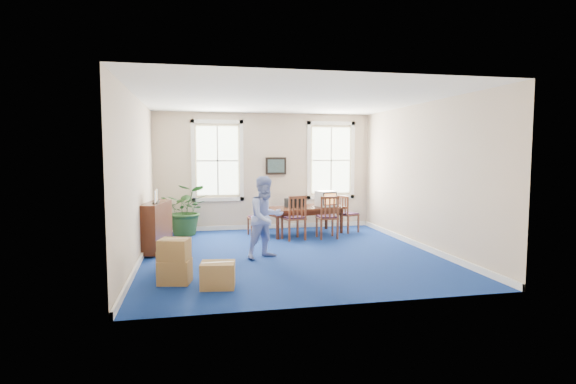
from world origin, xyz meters
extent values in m
plane|color=navy|center=(0.00, 0.00, 0.00)|extent=(6.50, 6.50, 0.00)
plane|color=white|center=(0.00, 0.00, 3.20)|extent=(6.50, 6.50, 0.00)
plane|color=beige|center=(0.00, 3.25, 1.60)|extent=(6.50, 0.00, 6.50)
plane|color=beige|center=(0.00, -3.25, 1.60)|extent=(6.50, 0.00, 6.50)
plane|color=beige|center=(-3.00, 0.00, 1.60)|extent=(0.00, 6.50, 6.50)
plane|color=beige|center=(3.00, 0.00, 1.60)|extent=(0.00, 6.50, 6.50)
cube|color=white|center=(0.00, 3.22, 0.06)|extent=(6.00, 0.04, 0.12)
cube|color=white|center=(-2.97, 0.00, 0.06)|extent=(0.04, 6.50, 0.12)
cube|color=white|center=(2.97, 0.00, 0.06)|extent=(0.04, 6.50, 0.12)
cube|color=white|center=(1.75, 2.22, 0.73)|extent=(0.16, 0.19, 0.05)
cube|color=black|center=(0.62, 2.27, 0.82)|extent=(0.50, 0.38, 0.22)
imported|color=#96ACF1|center=(-0.53, -0.25, 0.82)|extent=(1.00, 0.91, 1.65)
cube|color=#4C2213|center=(-2.75, 0.81, 0.51)|extent=(0.63, 1.35, 1.02)
imported|color=#21451C|center=(-2.13, 2.66, 0.66)|extent=(1.32, 1.19, 1.32)
camera|label=1|loc=(-1.91, -9.06, 2.11)|focal=28.00mm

